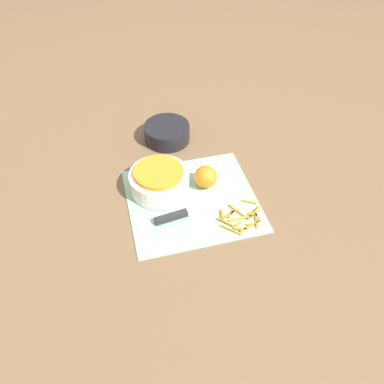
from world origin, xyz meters
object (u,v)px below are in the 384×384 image
object	(u,v)px
bowl_dark	(167,133)
knife	(179,215)
bowl_speckled	(159,180)
orange_left	(206,177)

from	to	relation	value
bowl_dark	knife	xyz separation A→B (m)	(-0.04, -0.37, -0.02)
bowl_speckled	bowl_dark	size ratio (longest dim) A/B	1.13
bowl_speckled	knife	distance (m)	0.13
bowl_speckled	orange_left	xyz separation A→B (m)	(0.14, -0.02, -0.00)
bowl_speckled	bowl_dark	world-z (taller)	bowl_speckled
bowl_speckled	orange_left	world-z (taller)	bowl_speckled
knife	orange_left	world-z (taller)	orange_left
knife	bowl_dark	bearing A→B (deg)	75.89
knife	orange_left	size ratio (longest dim) A/B	3.13
bowl_dark	orange_left	xyz separation A→B (m)	(0.07, -0.27, 0.01)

